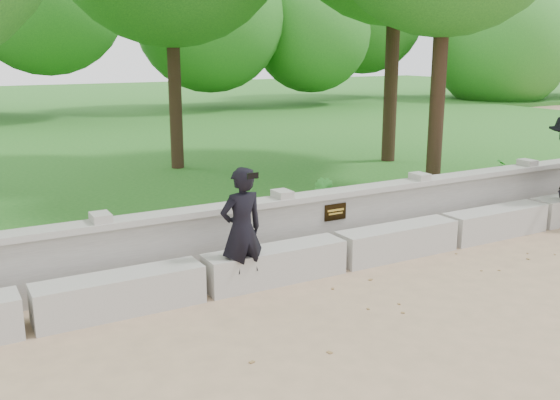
% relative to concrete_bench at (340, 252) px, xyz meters
% --- Properties ---
extents(ground, '(80.00, 80.00, 0.00)m').
position_rel_concrete_bench_xyz_m(ground, '(-0.00, -1.90, -0.22)').
color(ground, tan).
rests_on(ground, ground).
extents(lawn, '(40.00, 22.00, 0.25)m').
position_rel_concrete_bench_xyz_m(lawn, '(-0.00, 12.10, -0.10)').
color(lawn, '#1C5B19').
rests_on(lawn, ground).
extents(concrete_bench, '(11.90, 0.45, 0.45)m').
position_rel_concrete_bench_xyz_m(concrete_bench, '(0.00, 0.00, 0.00)').
color(concrete_bench, '#AFADA6').
rests_on(concrete_bench, ground).
extents(parapet_wall, '(12.50, 0.35, 0.90)m').
position_rel_concrete_bench_xyz_m(parapet_wall, '(0.00, 0.70, 0.24)').
color(parapet_wall, '#A5A29C').
rests_on(parapet_wall, ground).
extents(man_main, '(0.60, 0.53, 1.56)m').
position_rel_concrete_bench_xyz_m(man_main, '(-1.52, -0.10, 0.55)').
color(man_main, black).
rests_on(man_main, ground).
extents(shrub_b, '(0.39, 0.44, 0.67)m').
position_rel_concrete_bench_xyz_m(shrub_b, '(0.67, 1.40, 0.36)').
color(shrub_b, '#338E30').
rests_on(shrub_b, lawn).
extents(shrub_c, '(0.70, 0.72, 0.60)m').
position_rel_concrete_bench_xyz_m(shrub_c, '(4.88, 1.40, 0.33)').
color(shrub_c, '#338E30').
rests_on(shrub_c, lawn).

